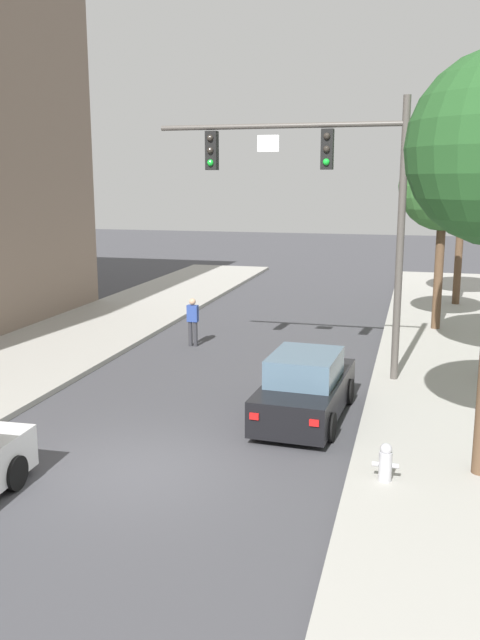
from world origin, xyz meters
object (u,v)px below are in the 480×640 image
object	(u,v)px
street_tree_third	(444,187)
fire_hydrant	(385,462)
car_lead_black	(305,388)
pedestrian_crossing_road	(193,320)
traffic_signal_mast	(329,187)
street_tree_farthest	(465,164)

from	to	relation	value
street_tree_third	fire_hydrant	bearing A→B (deg)	-94.79
car_lead_black	pedestrian_crossing_road	world-z (taller)	pedestrian_crossing_road
traffic_signal_mast	car_lead_black	distance (m)	5.69
car_lead_black	pedestrian_crossing_road	distance (m)	7.71
fire_hydrant	car_lead_black	bearing A→B (deg)	121.37
pedestrian_crossing_road	traffic_signal_mast	bearing A→B (deg)	-29.04
car_lead_black	pedestrian_crossing_road	bearing A→B (deg)	128.89
car_lead_black	fire_hydrant	xyz separation A→B (m)	(2.02, -3.31, -0.22)
traffic_signal_mast	car_lead_black	world-z (taller)	traffic_signal_mast
traffic_signal_mast	car_lead_black	xyz separation A→B (m)	(-0.01, -3.31, -4.63)
traffic_signal_mast	street_tree_third	world-z (taller)	traffic_signal_mast
car_lead_black	street_tree_third	world-z (taller)	street_tree_third
fire_hydrant	traffic_signal_mast	bearing A→B (deg)	106.90
traffic_signal_mast	street_tree_farthest	bearing A→B (deg)	71.71
fire_hydrant	street_tree_farthest	distance (m)	20.02
pedestrian_crossing_road	street_tree_third	bearing A→B (deg)	28.42
street_tree_farthest	traffic_signal_mast	bearing A→B (deg)	-108.29
traffic_signal_mast	street_tree_farthest	distance (m)	13.15
car_lead_black	street_tree_third	size ratio (longest dim) A/B	0.64
traffic_signal_mast	fire_hydrant	world-z (taller)	traffic_signal_mast
car_lead_black	fire_hydrant	bearing A→B (deg)	-58.63
traffic_signal_mast	pedestrian_crossing_road	size ratio (longest dim) A/B	4.57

